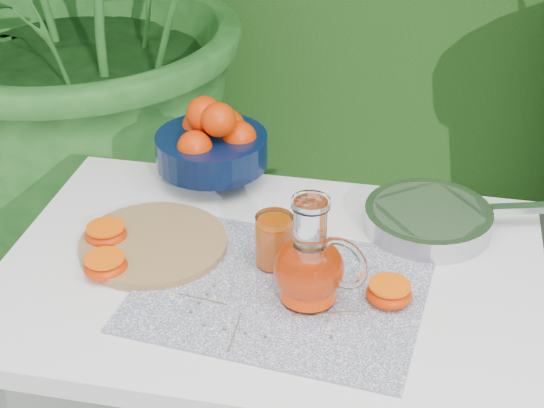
% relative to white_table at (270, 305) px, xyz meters
% --- Properties ---
extents(white_table, '(1.00, 0.70, 0.75)m').
position_rel_white_table_xyz_m(white_table, '(0.00, 0.00, 0.00)').
color(white_table, white).
rests_on(white_table, ground).
extents(placemat, '(0.54, 0.44, 0.00)m').
position_rel_white_table_xyz_m(placemat, '(0.03, -0.06, 0.08)').
color(placemat, '#0B0F3F').
rests_on(placemat, white_table).
extents(cutting_board, '(0.32, 0.32, 0.02)m').
position_rel_white_table_xyz_m(cutting_board, '(-0.23, 0.02, 0.09)').
color(cutting_board, olive).
rests_on(cutting_board, white_table).
extents(fruit_bowl, '(0.31, 0.31, 0.19)m').
position_rel_white_table_xyz_m(fruit_bowl, '(-0.19, 0.31, 0.17)').
color(fruit_bowl, black).
rests_on(fruit_bowl, white_table).
extents(juice_pitcher, '(0.19, 0.16, 0.20)m').
position_rel_white_table_xyz_m(juice_pitcher, '(0.09, -0.08, 0.16)').
color(juice_pitcher, white).
rests_on(juice_pitcher, white_table).
extents(juice_tumbler, '(0.09, 0.09, 0.10)m').
position_rel_white_table_xyz_m(juice_tumbler, '(0.01, 0.02, 0.13)').
color(juice_tumbler, white).
rests_on(juice_tumbler, white_table).
extents(saute_pan, '(0.46, 0.31, 0.05)m').
position_rel_white_table_xyz_m(saute_pan, '(0.28, 0.20, 0.11)').
color(saute_pan, '#AAA9AE').
rests_on(saute_pan, white_table).
extents(orange_halves, '(0.64, 0.19, 0.04)m').
position_rel_white_table_xyz_m(orange_halves, '(-0.13, -0.04, 0.10)').
color(orange_halves, red).
rests_on(orange_halves, white_table).
extents(thyme_sprigs, '(0.32, 0.19, 0.01)m').
position_rel_white_table_xyz_m(thyme_sprigs, '(0.01, -0.14, 0.09)').
color(thyme_sprigs, brown).
rests_on(thyme_sprigs, white_table).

